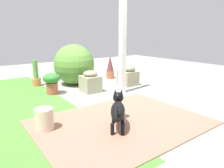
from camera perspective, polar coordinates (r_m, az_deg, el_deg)
name	(u,v)px	position (r m, az deg, el deg)	size (l,w,h in m)	color
ground_plane	(120,97)	(4.24, 2.38, -3.58)	(12.00, 12.00, 0.00)	gray
brick_path	(121,122)	(3.05, 2.64, -10.61)	(1.80, 2.40, 0.02)	#946A54
porch_pillar	(123,40)	(4.36, 2.97, 12.16)	(0.12, 0.12, 2.28)	white
stone_planter_nearest	(128,76)	(5.16, 4.52, 2.27)	(0.41, 0.41, 0.49)	tan
stone_planter_mid	(90,82)	(4.58, -6.07, 0.58)	(0.43, 0.39, 0.48)	gray
round_shrub	(74,65)	(5.28, -10.50, 5.37)	(1.02, 1.02, 1.02)	#588939
terracotta_pot_spiky	(110,68)	(5.91, -0.53, 4.57)	(0.22, 0.22, 0.66)	#AD5F38
terracotta_pot_broad	(52,82)	(4.55, -16.45, 0.66)	(0.37, 0.37, 0.46)	#AB523D
terracotta_pot_tall	(36,77)	(5.41, -20.42, 1.91)	(0.22, 0.22, 0.64)	#CB764B
dog	(118,109)	(2.79, 1.65, -7.06)	(0.62, 0.54, 0.48)	black
ceramic_urn	(44,120)	(2.92, -18.34, -9.40)	(0.25, 0.25, 0.31)	beige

